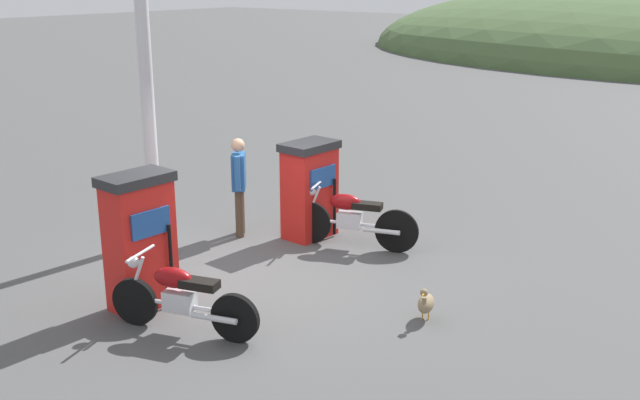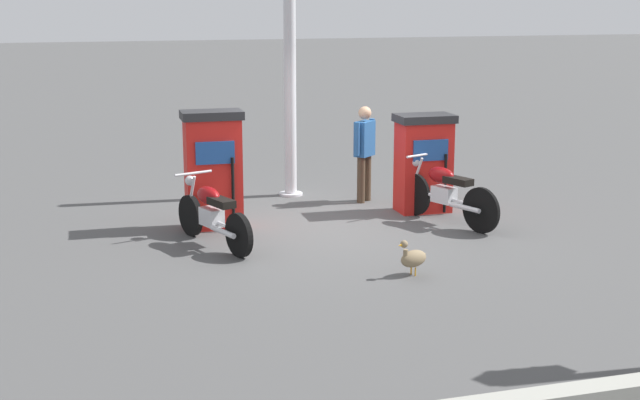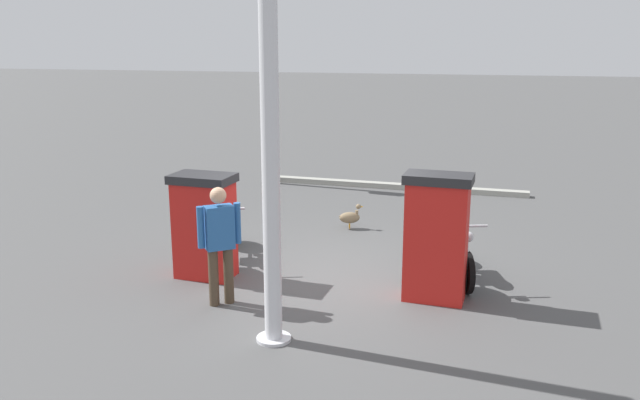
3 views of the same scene
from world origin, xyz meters
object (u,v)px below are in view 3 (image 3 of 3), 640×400
fuel_pump_near (436,237)px  fuel_pump_far (205,225)px  wandering_duck (350,217)px  roadside_traffic_light (268,84)px  canopy_support_pole (271,181)px  attendant_person (220,239)px  motorcycle_far_pump (228,229)px  motorcycle_near_pump (456,248)px

fuel_pump_near → fuel_pump_far: (0.00, 3.29, -0.09)m
fuel_pump_near → wandering_duck: fuel_pump_near is taller
fuel_pump_near → roadside_traffic_light: bearing=36.0°
wandering_duck → canopy_support_pole: bearing=-177.9°
attendant_person → roadside_traffic_light: bearing=14.8°
fuel_pump_far → motorcycle_far_pump: bearing=-1.2°
fuel_pump_near → canopy_support_pole: size_ratio=0.44×
motorcycle_near_pump → roadside_traffic_light: roadside_traffic_light is taller
attendant_person → roadside_traffic_light: roadside_traffic_light is taller
motorcycle_near_pump → roadside_traffic_light: (5.32, 4.75, 1.92)m
wandering_duck → roadside_traffic_light: (3.28, 2.72, 2.14)m
fuel_pump_near → motorcycle_near_pump: fuel_pump_near is taller
motorcycle_near_pump → attendant_person: (-1.84, 2.86, 0.45)m
motorcycle_near_pump → attendant_person: 3.43m
canopy_support_pole → motorcycle_near_pump: bearing=-34.8°
fuel_pump_near → attendant_person: size_ratio=1.09×
fuel_pump_far → roadside_traffic_light: (6.26, 1.25, 1.59)m
fuel_pump_far → canopy_support_pole: bearing=-136.4°
roadside_traffic_light → motorcycle_near_pump: bearing=-138.2°
motorcycle_far_pump → canopy_support_pole: (-2.53, -1.63, 1.38)m
fuel_pump_near → roadside_traffic_light: (6.26, 4.54, 1.50)m
fuel_pump_near → wandering_duck: bearing=31.5°
fuel_pump_near → motorcycle_near_pump: size_ratio=0.94×
fuel_pump_far → attendant_person: (-0.90, -0.64, 0.12)m
motorcycle_near_pump → motorcycle_far_pump: 3.49m
wandering_duck → attendant_person: bearing=167.9°
fuel_pump_far → wandering_duck: bearing=-26.3°
fuel_pump_near → canopy_support_pole: (-1.73, 1.65, 1.00)m
motorcycle_far_pump → roadside_traffic_light: roadside_traffic_light is taller
fuel_pump_near → canopy_support_pole: canopy_support_pole is taller
attendant_person → wandering_duck: 4.02m
motorcycle_near_pump → attendant_person: bearing=122.7°
motorcycle_near_pump → roadside_traffic_light: size_ratio=0.53×
canopy_support_pole → fuel_pump_near: bearing=-43.6°
fuel_pump_near → canopy_support_pole: 2.59m
wandering_duck → canopy_support_pole: size_ratio=0.12×
fuel_pump_near → attendant_person: (-0.90, 2.65, 0.02)m
motorcycle_far_pump → attendant_person: size_ratio=1.22×
fuel_pump_near → attendant_person: bearing=108.8°
motorcycle_near_pump → motorcycle_far_pump: bearing=92.2°
fuel_pump_near → roadside_traffic_light: 7.88m
fuel_pump_far → wandering_duck: size_ratio=3.29×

